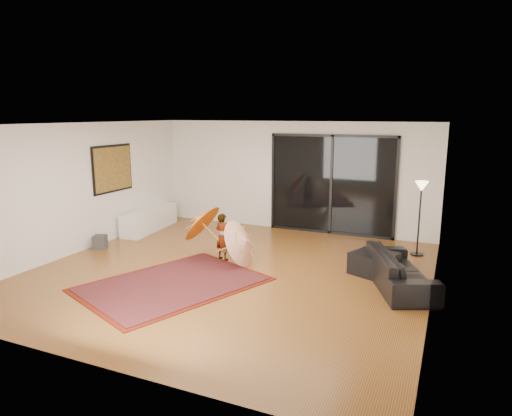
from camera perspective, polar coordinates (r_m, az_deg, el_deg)
The scene contains 17 objects.
floor at distance 8.56m, azimuth -3.32°, elevation -7.96°, with size 7.00×7.00×0.00m, color brown.
ceiling at distance 8.06m, azimuth -3.55°, elevation 10.41°, with size 7.00×7.00×0.00m, color white.
wall_back at distance 11.39m, azimuth 4.59°, elevation 3.98°, with size 7.00×7.00×0.00m, color silver.
wall_front at distance 5.41m, azimuth -20.52°, elevation -5.50°, with size 7.00×7.00×0.00m, color silver.
wall_left at distance 10.26m, azimuth -21.15°, elevation 2.35°, with size 7.00×7.00×0.00m, color silver.
wall_right at distance 7.34m, azimuth 21.73°, elevation -1.17°, with size 7.00×7.00×0.00m, color silver.
sliding_door at distance 11.10m, azimuth 9.41°, elevation 2.87°, with size 3.06×0.07×2.40m.
painting at distance 10.92m, azimuth -17.46°, elevation 4.72°, with size 0.04×1.28×1.08m.
media_console at distance 11.77m, azimuth -13.15°, elevation -1.39°, with size 0.49×1.95×0.54m, color white.
speaker at distance 10.48m, azimuth -18.92°, elevation -4.05°, with size 0.26×0.26×0.29m, color #424244.
persian_rug at distance 8.06m, azimuth -10.36°, elevation -9.34°, with size 3.09×3.54×0.02m.
sofa at distance 8.16m, azimuth 17.43°, elevation -7.32°, with size 2.02×0.79×0.59m, color black.
ottoman at distance 8.66m, azimuth 14.52°, elevation -6.70°, with size 0.70×0.70×0.40m, color black.
floor_lamp at distance 9.82m, azimuth 19.91°, elevation 1.28°, with size 0.27×0.27×1.54m.
child at distance 9.12m, azimuth -4.20°, elevation -3.60°, with size 0.35×0.23×0.95m, color #999999.
parasol_orange at distance 9.28m, azimuth -7.38°, elevation -1.75°, with size 0.71×0.92×0.91m.
parasol_white at distance 8.73m, azimuth -1.17°, elevation -4.08°, with size 0.56×0.93×0.96m.
Camera 1 is at (3.66, -7.18, 2.89)m, focal length 32.00 mm.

